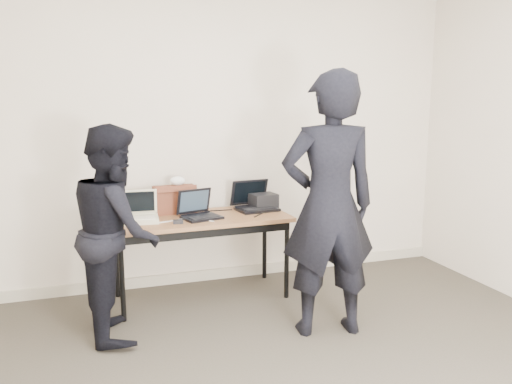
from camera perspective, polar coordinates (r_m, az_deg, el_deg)
name	(u,v)px	position (r m, az deg, el deg)	size (l,w,h in m)	color
room	(337,169)	(2.55, 9.23, 2.62)	(4.60, 4.60, 2.80)	#403A30
desk	(201,224)	(4.28, -6.33, -3.64)	(1.52, 0.70, 0.72)	brown
laptop_beige	(139,215)	(4.21, -13.20, -2.57)	(0.32, 0.32, 0.24)	beige
laptop_center	(199,211)	(4.23, -6.54, -2.22)	(0.37, 0.36, 0.24)	black
laptop_right	(254,203)	(4.53, -0.22, -1.25)	(0.40, 0.38, 0.26)	black
leather_satchel	(175,199)	(4.42, -9.27, -0.77)	(0.37, 0.20, 0.25)	#5B2918
tissue	(178,181)	(4.40, -8.96, 1.26)	(0.13, 0.10, 0.08)	white
equipment_box	(263,201)	(4.59, 0.84, -1.01)	(0.23, 0.19, 0.13)	black
power_brick	(178,222)	(4.06, -8.90, -3.38)	(0.08, 0.05, 0.03)	black
cables	(214,216)	(4.27, -4.84, -2.75)	(0.99, 0.41, 0.01)	black
person_typist	(329,206)	(3.60, 8.31, -1.55)	(0.70, 0.46, 1.91)	black
person_observer	(116,231)	(3.73, -15.70, -4.34)	(0.75, 0.58, 1.54)	black
baseboard	(226,273)	(4.91, -3.46, -9.20)	(4.50, 0.03, 0.10)	#BFB59E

